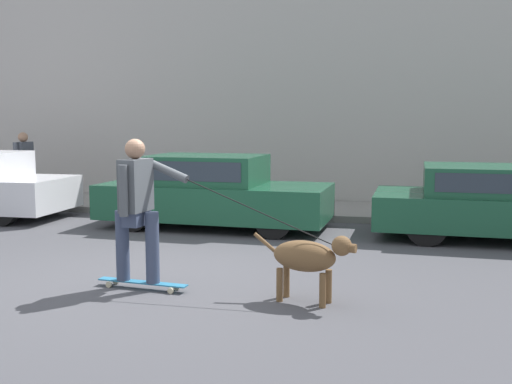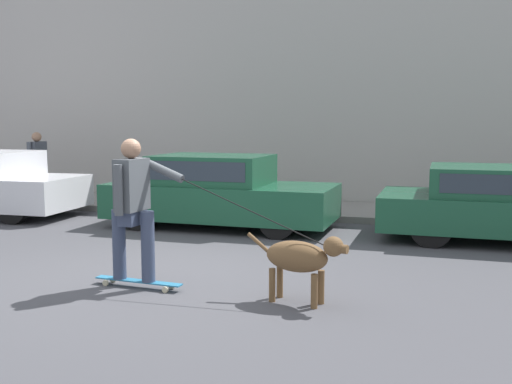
{
  "view_description": "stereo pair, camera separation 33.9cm",
  "coord_description": "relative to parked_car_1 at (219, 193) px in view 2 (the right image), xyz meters",
  "views": [
    {
      "loc": [
        2.94,
        -6.62,
        1.92
      ],
      "look_at": [
        1.07,
        1.24,
        0.95
      ],
      "focal_mm": 42.0,
      "sensor_mm": 36.0,
      "label": 1
    },
    {
      "loc": [
        3.27,
        -6.54,
        1.92
      ],
      "look_at": [
        1.07,
        1.24,
        0.95
      ],
      "focal_mm": 42.0,
      "sensor_mm": 36.0,
      "label": 2
    }
  ],
  "objects": [
    {
      "name": "sidewalk_curb",
      "position": [
        0.27,
        2.12,
        -0.56
      ],
      "size": [
        30.0,
        2.17,
        0.13
      ],
      "color": "gray",
      "rests_on": "ground_plane"
    },
    {
      "name": "back_wall",
      "position": [
        0.27,
        3.37,
        1.88
      ],
      "size": [
        32.0,
        0.3,
        5.0
      ],
      "color": "#B2ADA8",
      "rests_on": "ground_plane"
    },
    {
      "name": "parked_car_1",
      "position": [
        0.0,
        0.0,
        0.0
      ],
      "size": [
        4.13,
        1.81,
        1.3
      ],
      "rotation": [
        0.0,
        0.0,
        -0.04
      ],
      "color": "black",
      "rests_on": "ground_plane"
    },
    {
      "name": "dog",
      "position": [
        2.33,
        -4.05,
        -0.13
      ],
      "size": [
        1.14,
        0.48,
        0.75
      ],
      "rotation": [
        0.0,
        0.0,
        -0.23
      ],
      "color": "brown",
      "rests_on": "ground_plane"
    },
    {
      "name": "ground_plane",
      "position": [
        0.27,
        -3.54,
        -0.62
      ],
      "size": [
        36.0,
        36.0,
        0.0
      ],
      "primitive_type": "plane",
      "color": "#47474C"
    },
    {
      "name": "skateboarder",
      "position": [
        0.37,
        -3.97,
        0.35
      ],
      "size": [
        2.83,
        0.63,
        1.72
      ],
      "rotation": [
        0.0,
        0.0,
        -0.09
      ],
      "color": "beige",
      "rests_on": "ground_plane"
    },
    {
      "name": "pedestrian_with_bag",
      "position": [
        -4.93,
        1.6,
        0.34
      ],
      "size": [
        0.23,
        0.74,
        1.53
      ],
      "rotation": [
        0.0,
        0.0,
        3.1
      ],
      "color": "brown",
      "rests_on": "sidewalk_curb"
    }
  ]
}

